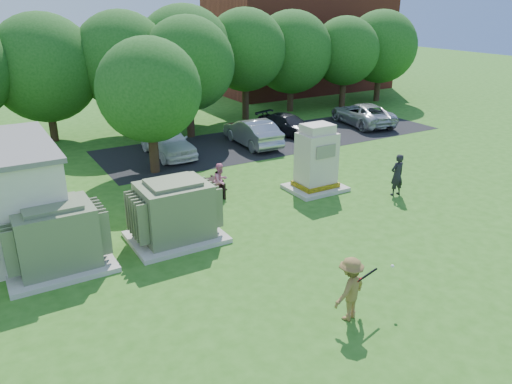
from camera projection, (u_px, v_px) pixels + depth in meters
ground at (326, 277)px, 14.38m from camera, size 120.00×120.00×0.00m
brick_building at (300, 42)px, 43.15m from camera, size 15.00×8.00×8.00m
parking_strip at (277, 139)px, 28.54m from camera, size 20.00×6.00×0.01m
transformer_left at (56, 238)px, 14.56m from camera, size 3.00×2.40×2.07m
transformer_right at (175, 212)px, 16.32m from camera, size 3.00×2.40×2.07m
generator_cabinet at (316, 162)px, 20.56m from camera, size 2.30×1.88×2.80m
picnic_table at (202, 188)px, 19.93m from camera, size 1.65×1.24×0.71m
batter at (350, 289)px, 12.24m from camera, size 1.22×0.91×1.68m
person_by_generator at (397, 175)px, 20.11m from camera, size 0.64×0.42×1.73m
person_at_picnic at (221, 181)px, 19.84m from camera, size 0.86×0.77×1.46m
car_white at (167, 141)px, 25.32m from camera, size 1.82×4.42×1.50m
car_silver_a at (252, 132)px, 27.10m from camera, size 1.73×4.48×1.46m
car_dark at (288, 125)px, 29.25m from camera, size 2.75×4.40×1.19m
car_silver_b at (362, 114)px, 31.58m from camera, size 3.05×5.26×1.38m
batting_equipment at (370, 275)px, 12.38m from camera, size 1.37×0.28×0.09m
tree_row at (154, 61)px, 28.56m from camera, size 41.30×13.30×7.30m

